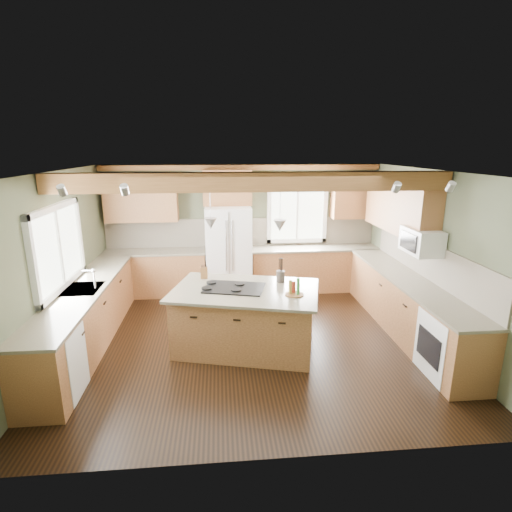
{
  "coord_description": "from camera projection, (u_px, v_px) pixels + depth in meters",
  "views": [
    {
      "loc": [
        -0.47,
        -5.69,
        2.93
      ],
      "look_at": [
        0.09,
        0.3,
        1.28
      ],
      "focal_mm": 28.0,
      "sensor_mm": 36.0,
      "label": 1
    }
  ],
  "objects": [
    {
      "name": "floor",
      "position": [
        252.0,
        340.0,
        6.28
      ],
      "size": [
        5.6,
        5.6,
        0.0
      ],
      "primitive_type": "plane",
      "color": "black",
      "rests_on": "ground"
    },
    {
      "name": "ceiling",
      "position": [
        252.0,
        171.0,
        5.59
      ],
      "size": [
        5.6,
        5.6,
        0.0
      ],
      "primitive_type": "plane",
      "rotation": [
        3.14,
        0.0,
        0.0
      ],
      "color": "silver",
      "rests_on": "wall_back"
    },
    {
      "name": "wall_back",
      "position": [
        242.0,
        228.0,
        8.34
      ],
      "size": [
        5.6,
        0.0,
        5.6
      ],
      "primitive_type": "plane",
      "rotation": [
        1.57,
        0.0,
        0.0
      ],
      "color": "#4B533B",
      "rests_on": "ground"
    },
    {
      "name": "wall_left",
      "position": [
        57.0,
        265.0,
        5.69
      ],
      "size": [
        0.0,
        5.0,
        5.0
      ],
      "primitive_type": "plane",
      "rotation": [
        1.57,
        0.0,
        1.57
      ],
      "color": "#4B533B",
      "rests_on": "ground"
    },
    {
      "name": "wall_right",
      "position": [
        432.0,
        256.0,
        6.19
      ],
      "size": [
        0.0,
        5.0,
        5.0
      ],
      "primitive_type": "plane",
      "rotation": [
        1.57,
        0.0,
        -1.57
      ],
      "color": "#4B533B",
      "rests_on": "ground"
    },
    {
      "name": "ceiling_beam",
      "position": [
        253.0,
        182.0,
        5.44
      ],
      "size": [
        5.55,
        0.26,
        0.26
      ],
      "primitive_type": "cube",
      "color": "brown",
      "rests_on": "ceiling"
    },
    {
      "name": "soffit_trim",
      "position": [
        242.0,
        167.0,
        7.91
      ],
      "size": [
        5.55,
        0.2,
        0.1
      ],
      "primitive_type": "cube",
      "color": "brown",
      "rests_on": "ceiling"
    },
    {
      "name": "backsplash_back",
      "position": [
        242.0,
        232.0,
        8.35
      ],
      "size": [
        5.58,
        0.03,
        0.58
      ],
      "primitive_type": "cube",
      "color": "brown",
      "rests_on": "wall_back"
    },
    {
      "name": "backsplash_right",
      "position": [
        429.0,
        260.0,
        6.26
      ],
      "size": [
        0.03,
        3.7,
        0.58
      ],
      "primitive_type": "cube",
      "color": "brown",
      "rests_on": "wall_right"
    },
    {
      "name": "base_cab_back_left",
      "position": [
        156.0,
        274.0,
        8.12
      ],
      "size": [
        2.02,
        0.6,
        0.88
      ],
      "primitive_type": "cube",
      "color": "brown",
      "rests_on": "floor"
    },
    {
      "name": "counter_back_left",
      "position": [
        154.0,
        252.0,
        8.0
      ],
      "size": [
        2.06,
        0.64,
        0.04
      ],
      "primitive_type": "cube",
      "color": "#4B4437",
      "rests_on": "base_cab_back_left"
    },
    {
      "name": "base_cab_back_right",
      "position": [
        314.0,
        269.0,
        8.41
      ],
      "size": [
        2.62,
        0.6,
        0.88
      ],
      "primitive_type": "cube",
      "color": "brown",
      "rests_on": "floor"
    },
    {
      "name": "counter_back_right",
      "position": [
        315.0,
        248.0,
        8.29
      ],
      "size": [
        2.66,
        0.64,
        0.04
      ],
      "primitive_type": "cube",
      "color": "#4B4437",
      "rests_on": "base_cab_back_right"
    },
    {
      "name": "base_cab_left",
      "position": [
        86.0,
        319.0,
        5.99
      ],
      "size": [
        0.6,
        3.7,
        0.88
      ],
      "primitive_type": "cube",
      "color": "brown",
      "rests_on": "floor"
    },
    {
      "name": "counter_left",
      "position": [
        83.0,
        290.0,
        5.87
      ],
      "size": [
        0.64,
        3.74,
        0.04
      ],
      "primitive_type": "cube",
      "color": "#4B4437",
      "rests_on": "base_cab_left"
    },
    {
      "name": "base_cab_right",
      "position": [
        406.0,
        307.0,
        6.43
      ],
      "size": [
        0.6,
        3.7,
        0.88
      ],
      "primitive_type": "cube",
      "color": "brown",
      "rests_on": "floor"
    },
    {
      "name": "counter_right",
      "position": [
        409.0,
        280.0,
        6.31
      ],
      "size": [
        0.64,
        3.74,
        0.04
      ],
      "primitive_type": "cube",
      "color": "#4B4437",
      "rests_on": "base_cab_right"
    },
    {
      "name": "upper_cab_back_left",
      "position": [
        141.0,
        199.0,
        7.82
      ],
      "size": [
        1.4,
        0.35,
        0.9
      ],
      "primitive_type": "cube",
      "color": "brown",
      "rests_on": "wall_back"
    },
    {
      "name": "upper_cab_over_fridge",
      "position": [
        227.0,
        188.0,
        7.92
      ],
      "size": [
        0.96,
        0.35,
        0.7
      ],
      "primitive_type": "cube",
      "color": "brown",
      "rests_on": "wall_back"
    },
    {
      "name": "upper_cab_right",
      "position": [
        399.0,
        206.0,
        6.86
      ],
      "size": [
        0.35,
        2.2,
        0.9
      ],
      "primitive_type": "cube",
      "color": "brown",
      "rests_on": "wall_right"
    },
    {
      "name": "upper_cab_back_corner",
      "position": [
        354.0,
        196.0,
        8.2
      ],
      "size": [
        0.9,
        0.35,
        0.9
      ],
      "primitive_type": "cube",
      "color": "brown",
      "rests_on": "wall_back"
    },
    {
      "name": "window_left",
      "position": [
        57.0,
        247.0,
        5.67
      ],
      "size": [
        0.04,
        1.6,
        1.05
      ],
      "primitive_type": "cube",
      "color": "white",
      "rests_on": "wall_left"
    },
    {
      "name": "window_back",
      "position": [
        297.0,
        215.0,
        8.36
      ],
      "size": [
        1.1,
        0.04,
        1.0
      ],
      "primitive_type": "cube",
      "color": "white",
      "rests_on": "wall_back"
    },
    {
      "name": "sink",
      "position": [
        83.0,
        289.0,
        5.87
      ],
      "size": [
        0.5,
        0.65,
        0.03
      ],
      "primitive_type": "cube",
      "color": "#262628",
      "rests_on": "counter_left"
    },
    {
      "name": "faucet",
      "position": [
        94.0,
        280.0,
        5.84
      ],
      "size": [
        0.02,
        0.02,
        0.28
      ],
      "primitive_type": "cylinder",
      "color": "#B2B2B7",
      "rests_on": "sink"
    },
    {
      "name": "dishwasher",
      "position": [
        53.0,
        364.0,
        4.74
      ],
      "size": [
        0.6,
        0.6,
        0.84
      ],
      "primitive_type": "cube",
      "color": "white",
      "rests_on": "floor"
    },
    {
      "name": "oven",
      "position": [
        451.0,
        346.0,
        5.19
      ],
      "size": [
        0.6,
        0.72,
        0.84
      ],
      "primitive_type": "cube",
      "color": "white",
      "rests_on": "floor"
    },
    {
      "name": "microwave",
      "position": [
        422.0,
        241.0,
        6.05
      ],
      "size": [
        0.4,
        0.7,
        0.38
      ],
      "primitive_type": "cube",
      "color": "white",
      "rests_on": "wall_right"
    },
    {
      "name": "pendant_left",
      "position": [
        211.0,
        224.0,
        5.66
      ],
      "size": [
        0.18,
        0.18,
        0.16
      ],
      "primitive_type": "cone",
      "rotation": [
        3.14,
        0.0,
        0.0
      ],
      "color": "#B2B2B7",
      "rests_on": "ceiling"
    },
    {
      "name": "pendant_right",
      "position": [
        280.0,
        226.0,
        5.51
      ],
      "size": [
        0.18,
        0.18,
        0.16
      ],
      "primitive_type": "cone",
      "rotation": [
        3.14,
        0.0,
        0.0
      ],
      "color": "#B2B2B7",
      "rests_on": "ceiling"
    },
    {
      "name": "refrigerator",
      "position": [
        229.0,
        251.0,
        8.05
      ],
      "size": [
        0.9,
        0.74,
        1.8
      ],
      "primitive_type": "cube",
      "color": "white",
      "rests_on": "floor"
    },
    {
      "name": "island",
      "position": [
        246.0,
        319.0,
        5.97
      ],
      "size": [
        2.21,
        1.66,
        0.88
      ],
      "primitive_type": "cube",
      "rotation": [
        0.0,
        0.0,
        -0.25
      ],
      "color": "brown",
      "rests_on": "floor"
    },
    {
      "name": "island_top",
      "position": [
        245.0,
        290.0,
        5.84
      ],
      "size": [
        2.37,
        1.82,
        0.04
      ],
      "primitive_type": "cube",
      "rotation": [
        0.0,
        0.0,
        -0.25
      ],
      "color": "#4B4437",
      "rests_on": "island"
    },
    {
      "name": "cooktop",
      "position": [
        234.0,
        288.0,
        5.86
      ],
      "size": [
        0.97,
        0.76,
        0.02
      ],
      "primitive_type": "cube",
      "rotation": [
        0.0,
        0.0,
        -0.25
      ],
      "color": "black",
      "rests_on": "island_top"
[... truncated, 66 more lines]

